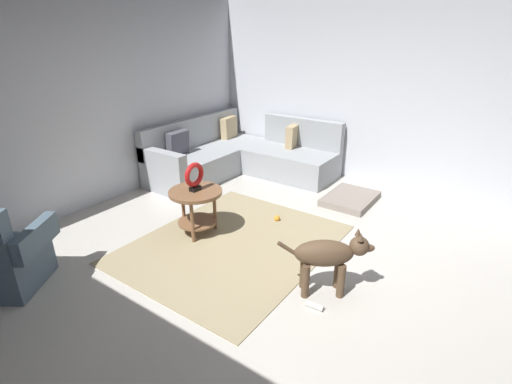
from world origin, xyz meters
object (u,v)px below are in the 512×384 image
(dog_toy_rope, at_px, (314,306))
(dog, at_px, (329,256))
(sectional_couch, at_px, (239,157))
(side_table, at_px, (196,200))
(dog_toy_ball, at_px, (277,218))
(torus_sculpture, at_px, (194,176))
(dog_bed_mat, at_px, (350,199))

(dog_toy_rope, bearing_deg, dog, 4.63)
(sectional_couch, height_order, dog_toy_rope, sectional_couch)
(side_table, bearing_deg, dog, -94.51)
(side_table, bearing_deg, dog_toy_ball, -37.08)
(sectional_couch, bearing_deg, dog, -128.62)
(dog, relative_size, dog_toy_rope, 4.66)
(sectional_couch, bearing_deg, torus_sculpture, -156.38)
(sectional_couch, distance_m, dog_bed_mat, 1.95)
(dog_bed_mat, xyz_separation_m, dog_toy_rope, (-2.26, -0.60, -0.02))
(dog_toy_rope, bearing_deg, dog_toy_ball, 43.37)
(side_table, relative_size, dog_toy_rope, 3.86)
(sectional_couch, xyz_separation_m, dog_toy_ball, (-1.09, -1.42, -0.25))
(side_table, relative_size, dog_bed_mat, 0.75)
(dog_bed_mat, relative_size, dog, 1.10)
(dog_bed_mat, relative_size, dog_toy_ball, 10.51)
(side_table, bearing_deg, sectional_couch, 23.62)
(side_table, height_order, dog, dog)
(dog_bed_mat, height_order, dog_toy_ball, dog_bed_mat)
(dog_bed_mat, bearing_deg, dog_toy_ball, 154.28)
(side_table, relative_size, dog, 0.83)
(side_table, relative_size, torus_sculpture, 1.84)
(torus_sculpture, bearing_deg, dog_toy_ball, -37.08)
(dog, bearing_deg, sectional_couch, -163.57)
(torus_sculpture, distance_m, dog, 1.73)
(dog_toy_ball, bearing_deg, dog_bed_mat, -25.72)
(side_table, distance_m, torus_sculpture, 0.29)
(dog_toy_ball, bearing_deg, torus_sculpture, 142.92)
(dog_toy_ball, bearing_deg, side_table, 142.92)
(dog, bearing_deg, side_table, -129.46)
(side_table, xyz_separation_m, torus_sculpture, (0.00, -0.00, 0.29))
(torus_sculpture, distance_m, dog_toy_ball, 1.20)
(dog_toy_ball, relative_size, dog_toy_rope, 0.49)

